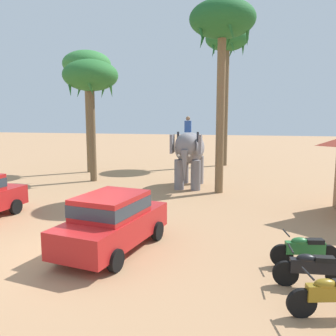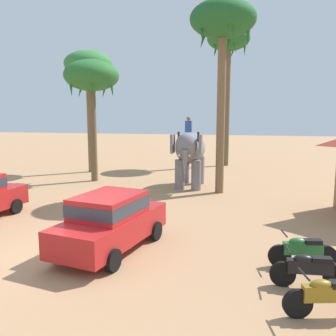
# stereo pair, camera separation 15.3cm
# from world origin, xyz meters

# --- Properties ---
(ground_plane) EXTENTS (120.00, 120.00, 0.00)m
(ground_plane) POSITION_xyz_m (0.00, 0.00, 0.00)
(ground_plane) COLOR tan
(car_sedan_foreground) EXTENTS (2.45, 4.35, 1.70)m
(car_sedan_foreground) POSITION_xyz_m (0.99, 0.55, 0.93)
(car_sedan_foreground) COLOR red
(car_sedan_foreground) RESTS_ON ground
(elephant_with_mahout) EXTENTS (1.69, 3.89, 3.88)m
(elephant_with_mahout) POSITION_xyz_m (1.77, 10.18, 1.99)
(elephant_with_mahout) COLOR slate
(elephant_with_mahout) RESTS_ON ground
(motorcycle_nearest_camera) EXTENTS (1.77, 0.66, 0.94)m
(motorcycle_nearest_camera) POSITION_xyz_m (6.51, -1.88, 0.46)
(motorcycle_nearest_camera) COLOR black
(motorcycle_nearest_camera) RESTS_ON ground
(motorcycle_second_in_row) EXTENTS (1.80, 0.55, 0.94)m
(motorcycle_second_in_row) POSITION_xyz_m (6.35, -0.65, 0.46)
(motorcycle_second_in_row) COLOR black
(motorcycle_second_in_row) RESTS_ON ground
(motorcycle_mid_row) EXTENTS (1.79, 0.58, 0.94)m
(motorcycle_mid_row) POSITION_xyz_m (6.36, 0.52, 0.46)
(motorcycle_mid_row) COLOR black
(motorcycle_mid_row) RESTS_ON ground
(palm_tree_behind_elephant) EXTENTS (3.20, 3.20, 10.47)m
(palm_tree_behind_elephant) POSITION_xyz_m (3.15, 19.17, 9.14)
(palm_tree_behind_elephant) COLOR brown
(palm_tree_behind_elephant) RESTS_ON ground
(palm_tree_near_hut) EXTENTS (3.20, 3.20, 8.19)m
(palm_tree_near_hut) POSITION_xyz_m (-5.77, 13.93, 7.05)
(palm_tree_near_hut) COLOR brown
(palm_tree_near_hut) RESTS_ON ground
(palm_tree_left_of_road) EXTENTS (3.20, 3.20, 7.11)m
(palm_tree_left_of_road) POSITION_xyz_m (-4.15, 10.83, 6.04)
(palm_tree_left_of_road) COLOR brown
(palm_tree_left_of_road) RESTS_ON ground
(palm_tree_far_back) EXTENTS (3.20, 3.20, 9.42)m
(palm_tree_far_back) POSITION_xyz_m (3.48, 9.17, 8.19)
(palm_tree_far_back) COLOR brown
(palm_tree_far_back) RESTS_ON ground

